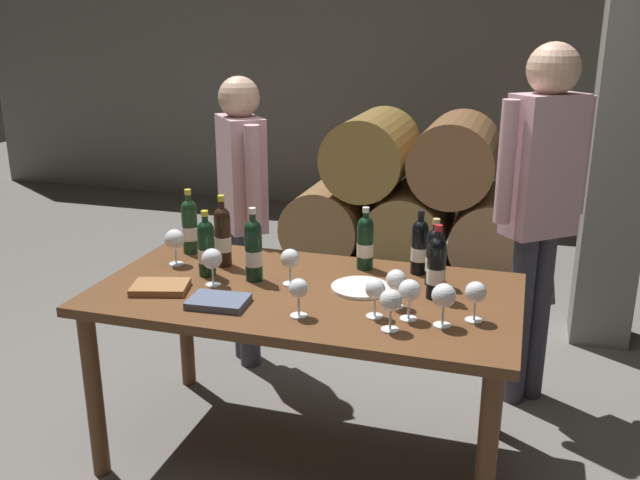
% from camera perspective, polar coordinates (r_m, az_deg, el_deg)
% --- Properties ---
extents(ground_plane, '(14.00, 14.00, 0.00)m').
position_cam_1_polar(ground_plane, '(3.15, -1.11, -17.07)').
color(ground_plane, '#66635E').
extents(cellar_back_wall, '(10.00, 0.24, 2.80)m').
position_cam_1_polar(cellar_back_wall, '(6.72, 10.32, 14.04)').
color(cellar_back_wall, slate).
rests_on(cellar_back_wall, ground_plane).
extents(barrel_stack, '(1.86, 0.90, 1.15)m').
position_cam_1_polar(barrel_stack, '(5.28, 7.64, 3.53)').
color(barrel_stack, olive).
rests_on(barrel_stack, ground_plane).
extents(stone_pillar, '(0.32, 0.32, 2.60)m').
position_cam_1_polar(stone_pillar, '(4.12, 23.99, 9.27)').
color(stone_pillar, slate).
rests_on(stone_pillar, ground_plane).
extents(dining_table, '(1.70, 0.90, 0.76)m').
position_cam_1_polar(dining_table, '(2.82, -1.19, -5.85)').
color(dining_table, brown).
rests_on(dining_table, ground_plane).
extents(wine_bottle_0, '(0.07, 0.07, 0.30)m').
position_cam_1_polar(wine_bottle_0, '(3.25, -10.74, 1.17)').
color(wine_bottle_0, '#19381E').
rests_on(wine_bottle_0, dining_table).
extents(wine_bottle_1, '(0.07, 0.07, 0.28)m').
position_cam_1_polar(wine_bottle_1, '(2.99, 3.77, -0.18)').
color(wine_bottle_1, black).
rests_on(wine_bottle_1, dining_table).
extents(wine_bottle_2, '(0.07, 0.07, 0.30)m').
position_cam_1_polar(wine_bottle_2, '(2.70, 9.62, -2.20)').
color(wine_bottle_2, black).
rests_on(wine_bottle_2, dining_table).
extents(wine_bottle_3, '(0.07, 0.07, 0.29)m').
position_cam_1_polar(wine_bottle_3, '(2.94, -9.40, -0.62)').
color(wine_bottle_3, black).
rests_on(wine_bottle_3, dining_table).
extents(wine_bottle_4, '(0.07, 0.07, 0.28)m').
position_cam_1_polar(wine_bottle_4, '(2.84, 9.48, -1.32)').
color(wine_bottle_4, black).
rests_on(wine_bottle_4, dining_table).
extents(wine_bottle_5, '(0.07, 0.07, 0.32)m').
position_cam_1_polar(wine_bottle_5, '(3.05, -8.07, 0.35)').
color(wine_bottle_5, black).
rests_on(wine_bottle_5, dining_table).
extents(wine_bottle_6, '(0.07, 0.07, 0.28)m').
position_cam_1_polar(wine_bottle_6, '(2.96, 8.26, -0.51)').
color(wine_bottle_6, black).
rests_on(wine_bottle_6, dining_table).
extents(wine_bottle_7, '(0.07, 0.07, 0.31)m').
position_cam_1_polar(wine_bottle_7, '(2.86, -5.53, -0.79)').
color(wine_bottle_7, black).
rests_on(wine_bottle_7, dining_table).
extents(wine_glass_0, '(0.08, 0.08, 0.15)m').
position_cam_1_polar(wine_glass_0, '(2.60, 6.32, -3.38)').
color(wine_glass_0, white).
rests_on(wine_glass_0, dining_table).
extents(wine_glass_1, '(0.09, 0.09, 0.16)m').
position_cam_1_polar(wine_glass_1, '(2.46, 10.22, -4.64)').
color(wine_glass_1, white).
rests_on(wine_glass_1, dining_table).
extents(wine_glass_2, '(0.08, 0.08, 0.16)m').
position_cam_1_polar(wine_glass_2, '(2.83, -8.94, -1.62)').
color(wine_glass_2, white).
rests_on(wine_glass_2, dining_table).
extents(wine_glass_3, '(0.07, 0.07, 0.15)m').
position_cam_1_polar(wine_glass_3, '(2.51, 4.60, -4.18)').
color(wine_glass_3, white).
rests_on(wine_glass_3, dining_table).
extents(wine_glass_4, '(0.08, 0.08, 0.15)m').
position_cam_1_polar(wine_glass_4, '(2.50, 7.43, -4.25)').
color(wine_glass_4, white).
rests_on(wine_glass_4, dining_table).
extents(wine_glass_5, '(0.08, 0.08, 0.15)m').
position_cam_1_polar(wine_glass_5, '(2.81, -2.50, -1.63)').
color(wine_glass_5, white).
rests_on(wine_glass_5, dining_table).
extents(wine_glass_6, '(0.08, 0.08, 0.15)m').
position_cam_1_polar(wine_glass_6, '(2.53, 12.77, -4.34)').
color(wine_glass_6, white).
rests_on(wine_glass_6, dining_table).
extents(wine_glass_7, '(0.07, 0.07, 0.15)m').
position_cam_1_polar(wine_glass_7, '(2.51, -1.79, -4.15)').
color(wine_glass_7, white).
rests_on(wine_glass_7, dining_table).
extents(wine_glass_8, '(0.08, 0.08, 0.15)m').
position_cam_1_polar(wine_glass_8, '(2.41, 5.89, -5.10)').
color(wine_glass_8, white).
rests_on(wine_glass_8, dining_table).
extents(wine_glass_9, '(0.09, 0.09, 0.16)m').
position_cam_1_polar(wine_glass_9, '(3.10, -11.95, 0.00)').
color(wine_glass_9, white).
rests_on(wine_glass_9, dining_table).
extents(tasting_notebook, '(0.26, 0.21, 0.03)m').
position_cam_1_polar(tasting_notebook, '(2.85, -13.10, -3.83)').
color(tasting_notebook, '#936038').
rests_on(tasting_notebook, dining_table).
extents(leather_ledger, '(0.23, 0.18, 0.03)m').
position_cam_1_polar(leather_ledger, '(2.67, -8.42, -5.07)').
color(leather_ledger, '#4C5670').
rests_on(leather_ledger, dining_table).
extents(serving_plate, '(0.24, 0.24, 0.01)m').
position_cam_1_polar(serving_plate, '(2.79, 3.38, -3.97)').
color(serving_plate, white).
rests_on(serving_plate, dining_table).
extents(sommelier_presenting, '(0.40, 0.35, 1.72)m').
position_cam_1_polar(sommelier_presenting, '(3.30, 17.84, 3.63)').
color(sommelier_presenting, '#383842').
rests_on(sommelier_presenting, ground_plane).
extents(taster_seated_left, '(0.34, 0.40, 1.54)m').
position_cam_1_polar(taster_seated_left, '(3.58, -6.44, 3.43)').
color(taster_seated_left, '#383842').
rests_on(taster_seated_left, ground_plane).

